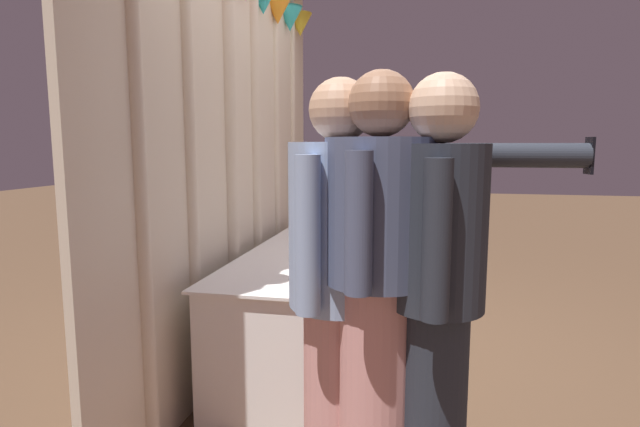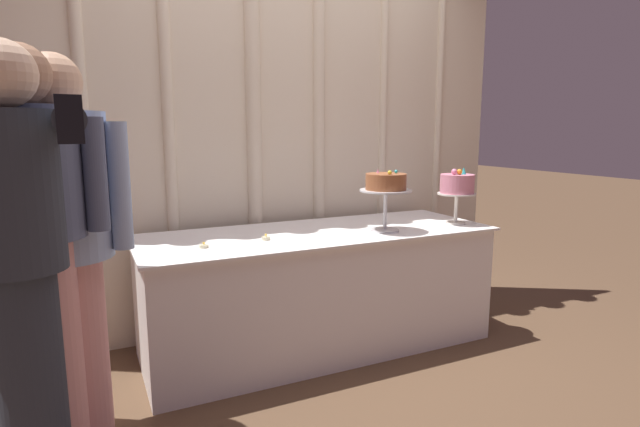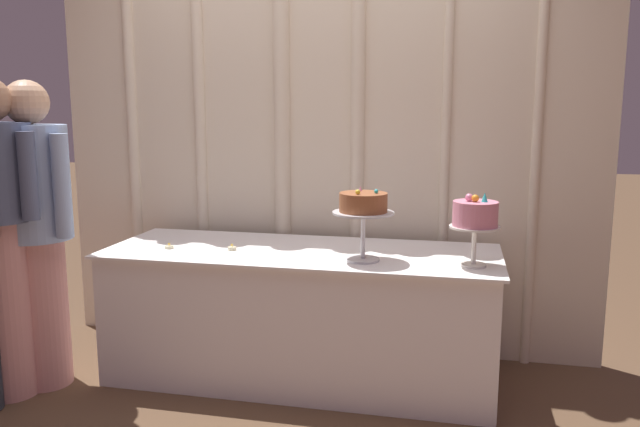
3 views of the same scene
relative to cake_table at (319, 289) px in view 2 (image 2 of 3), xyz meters
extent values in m
plane|color=brown|center=(0.00, -0.10, -0.36)|extent=(24.00, 24.00, 0.00)
cube|color=beige|center=(0.00, 0.50, 1.02)|extent=(3.33, 0.04, 2.77)
cylinder|color=beige|center=(-1.23, 0.47, 1.02)|extent=(0.07, 0.07, 2.77)
cylinder|color=beige|center=(-0.77, 0.47, 1.02)|extent=(0.07, 0.07, 2.77)
cylinder|color=beige|center=(-0.24, 0.47, 1.02)|extent=(0.10, 0.10, 2.77)
cylinder|color=beige|center=(0.23, 0.47, 1.02)|extent=(0.08, 0.08, 2.77)
cylinder|color=beige|center=(0.74, 0.47, 1.02)|extent=(0.06, 0.06, 2.77)
cylinder|color=beige|center=(1.24, 0.47, 1.02)|extent=(0.05, 0.05, 2.77)
cube|color=white|center=(0.00, 0.00, -0.01)|extent=(2.07, 0.73, 0.71)
cube|color=white|center=(0.00, 0.00, 0.35)|extent=(2.12, 0.78, 0.01)
cylinder|color=silver|center=(0.36, -0.17, 0.37)|extent=(0.17, 0.17, 0.01)
cylinder|color=silver|center=(0.36, -0.17, 0.49)|extent=(0.02, 0.02, 0.23)
cylinder|color=silver|center=(0.36, -0.17, 0.61)|extent=(0.31, 0.31, 0.01)
cylinder|color=#995633|center=(0.36, -0.17, 0.66)|extent=(0.24, 0.24, 0.10)
sphere|color=#2DB2B7|center=(0.43, -0.17, 0.72)|extent=(0.02, 0.02, 0.02)
cone|color=pink|center=(0.34, -0.11, 0.72)|extent=(0.02, 0.02, 0.03)
sphere|color=yellow|center=(0.34, -0.23, 0.72)|extent=(0.02, 0.02, 0.02)
cylinder|color=silver|center=(0.91, -0.16, 0.37)|extent=(0.12, 0.12, 0.01)
cylinder|color=silver|center=(0.91, -0.16, 0.46)|extent=(0.02, 0.02, 0.18)
cylinder|color=silver|center=(0.91, -0.16, 0.56)|extent=(0.24, 0.24, 0.01)
cylinder|color=pink|center=(0.91, -0.16, 0.62)|extent=(0.22, 0.22, 0.12)
cone|color=#2DB2B7|center=(0.95, -0.17, 0.70)|extent=(0.03, 0.03, 0.05)
cone|color=pink|center=(0.90, -0.11, 0.70)|extent=(0.02, 0.02, 0.03)
sphere|color=pink|center=(0.87, -0.17, 0.70)|extent=(0.04, 0.04, 0.04)
sphere|color=orange|center=(0.90, -0.18, 0.70)|extent=(0.04, 0.04, 0.04)
cylinder|color=beige|center=(-0.71, -0.12, 0.37)|extent=(0.05, 0.05, 0.01)
sphere|color=#F9CC4C|center=(-0.71, -0.12, 0.39)|extent=(0.01, 0.01, 0.01)
cylinder|color=beige|center=(-0.36, -0.09, 0.37)|extent=(0.05, 0.05, 0.02)
sphere|color=#F9CC4C|center=(-0.36, -0.09, 0.39)|extent=(0.01, 0.01, 0.01)
cylinder|color=#D6938E|center=(-1.34, -0.39, 0.04)|extent=(0.34, 0.34, 0.81)
cylinder|color=#93ADD6|center=(-1.34, -0.39, 0.74)|extent=(0.47, 0.47, 0.60)
sphere|color=tan|center=(-1.34, -0.39, 1.15)|extent=(0.23, 0.23, 0.23)
cube|color=#232328|center=(-1.34, -0.56, 0.77)|extent=(0.04, 0.02, 0.38)
cylinder|color=#93ADD6|center=(-1.56, -0.32, 0.74)|extent=(0.08, 0.08, 0.52)
cylinder|color=#93ADD6|center=(-1.12, -0.46, 0.74)|extent=(0.08, 0.08, 0.52)
cylinder|color=#D6938E|center=(-1.44, -0.54, 0.10)|extent=(0.31, 0.31, 0.93)
cylinder|color=#4C5675|center=(-1.44, -0.54, 0.81)|extent=(0.43, 0.43, 0.49)
sphere|color=#A37556|center=(-1.44, -0.54, 1.16)|extent=(0.22, 0.22, 0.22)
cube|color=maroon|center=(-1.44, -0.71, 0.83)|extent=(0.04, 0.01, 0.31)
cylinder|color=#4C5675|center=(-1.21, -0.58, 0.80)|extent=(0.08, 0.08, 0.43)
cylinder|color=#282D38|center=(-1.47, -0.74, 0.07)|extent=(0.23, 0.23, 0.86)
cylinder|color=#282D38|center=(-1.47, -0.74, 0.76)|extent=(0.32, 0.32, 0.54)
sphere|color=beige|center=(-1.47, -0.74, 1.14)|extent=(0.22, 0.22, 0.22)
cube|color=maroon|center=(-1.47, -0.87, 0.79)|extent=(0.04, 0.01, 0.34)
cylinder|color=#282D38|center=(-1.28, -0.99, 0.99)|extent=(0.08, 0.47, 0.08)
cube|color=black|center=(-1.28, -1.22, 0.99)|extent=(0.06, 0.02, 0.12)
camera|label=1|loc=(-3.12, -0.69, 1.03)|focal=28.34mm
camera|label=2|loc=(-1.26, -2.66, 0.97)|focal=28.15mm
camera|label=3|loc=(0.82, -3.22, 1.13)|focal=35.25mm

